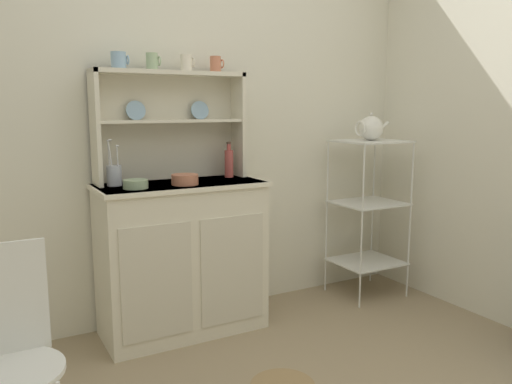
{
  "coord_description": "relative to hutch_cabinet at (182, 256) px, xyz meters",
  "views": [
    {
      "loc": [
        -1.12,
        -1.33,
        1.3
      ],
      "look_at": [
        0.24,
        1.12,
        0.83
      ],
      "focal_mm": 35.96,
      "sensor_mm": 36.0,
      "label": 1
    }
  ],
  "objects": [
    {
      "name": "wall_back",
      "position": [
        0.11,
        0.26,
        0.8
      ],
      "size": [
        3.84,
        0.05,
        2.5
      ],
      "primitive_type": "cube",
      "color": "silver",
      "rests_on": "ground"
    },
    {
      "name": "hutch_cabinet",
      "position": [
        0.0,
        0.0,
        0.0
      ],
      "size": [
        0.94,
        0.45,
        0.88
      ],
      "color": "silver",
      "rests_on": "ground"
    },
    {
      "name": "hutch_shelf_unit",
      "position": [
        0.0,
        0.16,
        0.79
      ],
      "size": [
        0.88,
        0.18,
        0.62
      ],
      "color": "beige",
      "rests_on": "hutch_cabinet"
    },
    {
      "name": "bakers_rack",
      "position": [
        1.34,
        -0.05,
        0.21
      ],
      "size": [
        0.44,
        0.39,
        1.08
      ],
      "color": "silver",
      "rests_on": "ground"
    },
    {
      "name": "wire_chair",
      "position": [
        -0.97,
        -0.91,
        0.07
      ],
      "size": [
        0.36,
        0.36,
        0.85
      ],
      "rotation": [
        0.0,
        0.0,
        0.08
      ],
      "color": "white",
      "rests_on": "ground"
    },
    {
      "name": "cup_sky_0",
      "position": [
        -0.28,
        0.12,
        1.09
      ],
      "size": [
        0.09,
        0.08,
        0.09
      ],
      "color": "#8EB2D1",
      "rests_on": "hutch_shelf_unit"
    },
    {
      "name": "cup_sage_1",
      "position": [
        -0.1,
        0.12,
        1.1
      ],
      "size": [
        0.08,
        0.06,
        0.09
      ],
      "color": "#9EB78E",
      "rests_on": "hutch_shelf_unit"
    },
    {
      "name": "cup_cream_2",
      "position": [
        0.1,
        0.12,
        1.1
      ],
      "size": [
        0.08,
        0.06,
        0.09
      ],
      "color": "silver",
      "rests_on": "hutch_shelf_unit"
    },
    {
      "name": "cup_terracotta_3",
      "position": [
        0.28,
        0.12,
        1.1
      ],
      "size": [
        0.08,
        0.06,
        0.09
      ],
      "color": "#C67556",
      "rests_on": "hutch_shelf_unit"
    },
    {
      "name": "bowl_mixing_large",
      "position": [
        -0.27,
        -0.07,
        0.45
      ],
      "size": [
        0.13,
        0.13,
        0.05
      ],
      "primitive_type": "cylinder",
      "color": "#9EB78E",
      "rests_on": "hutch_cabinet"
    },
    {
      "name": "bowl_floral_medium",
      "position": [
        0.0,
        -0.07,
        0.46
      ],
      "size": [
        0.15,
        0.15,
        0.06
      ],
      "primitive_type": "cylinder",
      "color": "#C67556",
      "rests_on": "hutch_cabinet"
    },
    {
      "name": "jam_bottle",
      "position": [
        0.35,
        0.09,
        0.52
      ],
      "size": [
        0.05,
        0.05,
        0.21
      ],
      "color": "#B74C47",
      "rests_on": "hutch_cabinet"
    },
    {
      "name": "utensil_jar",
      "position": [
        -0.35,
        0.08,
        0.49
      ],
      "size": [
        0.08,
        0.08,
        0.25
      ],
      "color": "#B2B7C6",
      "rests_on": "hutch_cabinet"
    },
    {
      "name": "porcelain_teapot",
      "position": [
        1.34,
        -0.05,
        0.71
      ],
      "size": [
        0.25,
        0.16,
        0.19
      ],
      "color": "white",
      "rests_on": "bakers_rack"
    }
  ]
}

